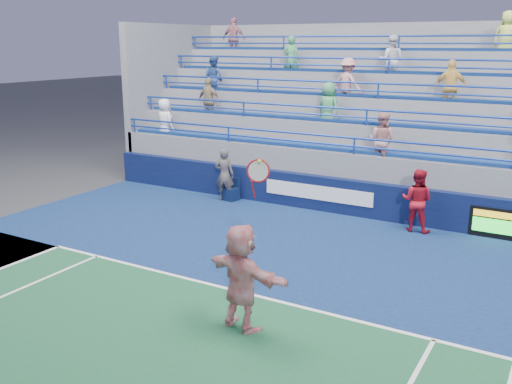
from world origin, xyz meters
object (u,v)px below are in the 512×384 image
Objects in this scene: serve_speed_board at (493,223)px; line_judge at (224,175)px; judge_chair at (231,193)px; tennis_player at (241,277)px; ball_girl at (417,200)px.

line_judge is (-8.33, -0.46, 0.46)m from serve_speed_board.
serve_speed_board is at bearing 2.27° from judge_chair.
serve_speed_board is 1.62× the size of judge_chair.
ball_girl is (1.28, 7.23, -0.12)m from tennis_player.
ball_girl is at bearing 164.47° from line_judge.
judge_chair is 8.88m from tennis_player.
line_judge is at bearing -176.83° from serve_speed_board.
line_judge is 6.36m from ball_girl.
serve_speed_board is at bearing 67.02° from tennis_player.
ball_girl is (6.19, -0.13, 0.65)m from judge_chair.
serve_speed_board is 0.38× the size of tennis_player.
tennis_player reaches higher than judge_chair.
judge_chair is 0.68m from line_judge.
ball_girl is at bearing -1.19° from judge_chair.
ball_girl is (6.36, 0.01, 0.00)m from line_judge.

